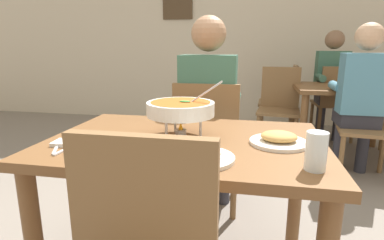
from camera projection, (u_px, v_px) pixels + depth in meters
The scene contains 19 objects.
cafe_rear_partition at pixel (236, 20), 4.45m from camera, with size 10.00×0.10×3.00m, color beige.
dining_table_main at pixel (186, 162), 1.40m from camera, with size 1.20×0.82×0.72m.
chair_diner_main at pixel (208, 140), 2.08m from camera, with size 0.44×0.44×0.90m.
diner_main at pixel (209, 104), 2.06m from camera, with size 0.40×0.45×1.31m.
curry_bowl at pixel (181, 109), 1.36m from camera, with size 0.33×0.30×0.26m.
rice_plate at pixel (202, 155), 1.11m from camera, with size 0.24×0.24×0.06m.
appetizer_plate at pixel (279, 139), 1.29m from camera, with size 0.24×0.24×0.06m.
sauce_dish at pixel (91, 136), 1.37m from camera, with size 0.09×0.09×0.02m.
napkin_folded at pixel (68, 143), 1.28m from camera, with size 0.12×0.08×0.02m, color white.
fork_utensil at pixel (57, 147), 1.24m from camera, with size 0.01×0.17×0.01m, color silver.
spoon_utensil at pixel (68, 148), 1.23m from camera, with size 0.01×0.17×0.01m, color silver.
drink_glass at pixel (316, 153), 1.01m from camera, with size 0.07×0.07×0.13m.
dining_table_far at pixel (345, 99), 3.18m from camera, with size 1.00×0.80×0.72m.
chair_bg_left at pixel (365, 119), 2.67m from camera, with size 0.49×0.49×0.90m.
chair_bg_middle at pixel (336, 99), 3.68m from camera, with size 0.47×0.47×0.90m.
chair_bg_corner at pixel (285, 97), 3.80m from camera, with size 0.46×0.46×0.90m.
chair_bg_window at pixel (279, 103), 3.42m from camera, with size 0.49×0.49×0.90m.
patron_bg_left at pixel (361, 92), 2.61m from camera, with size 0.40×0.45×1.31m.
patron_bg_middle at pixel (332, 79), 3.71m from camera, with size 0.40×0.45×1.31m.
Camera 1 is at (0.28, -1.28, 1.12)m, focal length 28.90 mm.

